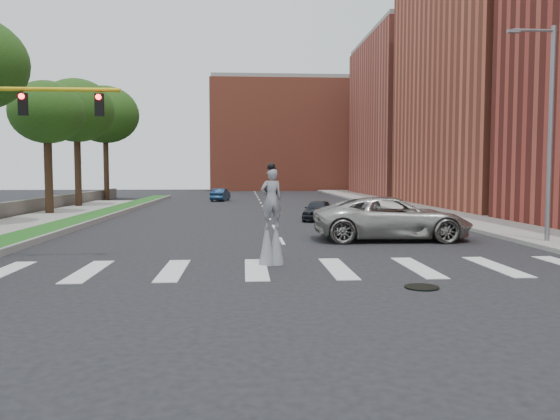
# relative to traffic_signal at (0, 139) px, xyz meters

# --- Properties ---
(ground_plane) EXTENTS (160.00, 160.00, 0.00)m
(ground_plane) POSITION_rel_traffic_signal_xyz_m (9.78, -3.00, -4.15)
(ground_plane) COLOR black
(ground_plane) RESTS_ON ground
(grass_median) EXTENTS (2.00, 60.00, 0.25)m
(grass_median) POSITION_rel_traffic_signal_xyz_m (-1.72, 17.00, -4.03)
(grass_median) COLOR #185117
(grass_median) RESTS_ON ground
(median_curb) EXTENTS (0.20, 60.00, 0.28)m
(median_curb) POSITION_rel_traffic_signal_xyz_m (-0.67, 17.00, -4.01)
(median_curb) COLOR gray
(median_curb) RESTS_ON ground
(sidewalk_right) EXTENTS (5.00, 90.00, 0.18)m
(sidewalk_right) POSITION_rel_traffic_signal_xyz_m (22.28, 22.00, -4.06)
(sidewalk_right) COLOR gray
(sidewalk_right) RESTS_ON ground
(stone_wall) EXTENTS (0.50, 56.00, 1.10)m
(stone_wall) POSITION_rel_traffic_signal_xyz_m (-7.22, 19.00, -3.60)
(stone_wall) COLOR #534F47
(stone_wall) RESTS_ON ground
(manhole) EXTENTS (0.90, 0.90, 0.04)m
(manhole) POSITION_rel_traffic_signal_xyz_m (12.78, -5.00, -4.13)
(manhole) COLOR black
(manhole) RESTS_ON ground
(building_mid) EXTENTS (16.00, 22.00, 24.00)m
(building_mid) POSITION_rel_traffic_signal_xyz_m (31.78, 27.00, 7.85)
(building_mid) COLOR #B24F37
(building_mid) RESTS_ON ground
(building_far) EXTENTS (16.00, 22.00, 20.00)m
(building_far) POSITION_rel_traffic_signal_xyz_m (31.78, 51.00, 5.85)
(building_far) COLOR #B25141
(building_far) RESTS_ON ground
(building_backdrop) EXTENTS (26.00, 14.00, 18.00)m
(building_backdrop) POSITION_rel_traffic_signal_xyz_m (15.78, 75.00, 4.85)
(building_backdrop) COLOR #B24F37
(building_backdrop) RESTS_ON ground
(streetlight) EXTENTS (2.05, 0.20, 9.00)m
(streetlight) POSITION_rel_traffic_signal_xyz_m (20.68, 3.00, 0.75)
(streetlight) COLOR slate
(streetlight) RESTS_ON ground
(traffic_signal) EXTENTS (5.30, 0.23, 6.20)m
(traffic_signal) POSITION_rel_traffic_signal_xyz_m (0.00, 0.00, 0.00)
(traffic_signal) COLOR black
(traffic_signal) RESTS_ON ground
(stilt_performer) EXTENTS (0.83, 0.64, 3.35)m
(stilt_performer) POSITION_rel_traffic_signal_xyz_m (9.01, -1.14, -2.74)
(stilt_performer) COLOR black
(stilt_performer) RESTS_ON ground
(suv_crossing) EXTENTS (7.06, 3.41, 1.94)m
(suv_crossing) POSITION_rel_traffic_signal_xyz_m (14.74, 5.09, -3.18)
(suv_crossing) COLOR #A7A59E
(suv_crossing) RESTS_ON ground
(car_near) EXTENTS (2.62, 4.10, 1.30)m
(car_near) POSITION_rel_traffic_signal_xyz_m (12.78, 15.09, -3.50)
(car_near) COLOR black
(car_near) RESTS_ON ground
(car_mid) EXTENTS (2.05, 4.14, 1.31)m
(car_mid) POSITION_rel_traffic_signal_xyz_m (5.66, 38.66, -3.50)
(car_mid) COLOR #152C4A
(car_mid) RESTS_ON ground
(car_far) EXTENTS (2.04, 4.52, 1.28)m
(car_far) POSITION_rel_traffic_signal_xyz_m (11.92, 57.52, -3.51)
(car_far) COLOR black
(car_far) RESTS_ON ground
(tree_3) EXTENTS (5.09, 5.09, 9.35)m
(tree_3) POSITION_rel_traffic_signal_xyz_m (-5.50, 20.25, 2.97)
(tree_3) COLOR black
(tree_3) RESTS_ON ground
(tree_4) EXTENTS (6.23, 6.23, 10.86)m
(tree_4) POSITION_rel_traffic_signal_xyz_m (-5.90, 28.41, 4.01)
(tree_4) COLOR black
(tree_4) RESTS_ON ground
(tree_5) EXTENTS (7.10, 7.10, 12.15)m
(tree_5) POSITION_rel_traffic_signal_xyz_m (-6.55, 40.60, 4.94)
(tree_5) COLOR black
(tree_5) RESTS_ON ground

